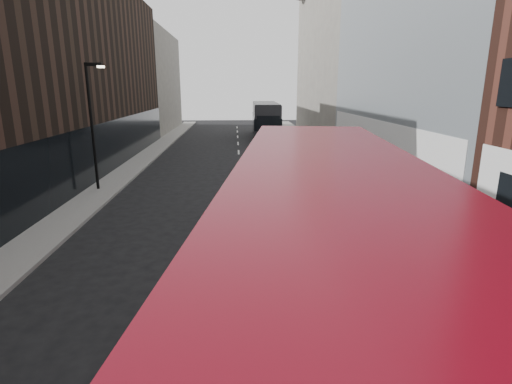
{
  "coord_description": "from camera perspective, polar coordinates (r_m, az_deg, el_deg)",
  "views": [
    {
      "loc": [
        -0.3,
        -4.93,
        5.84
      ],
      "look_at": [
        0.36,
        7.79,
        2.5
      ],
      "focal_mm": 28.0,
      "sensor_mm": 36.0,
      "label": 1
    }
  ],
  "objects": [
    {
      "name": "building_victorian",
      "position": [
        50.45,
        11.0,
        18.78
      ],
      "size": [
        6.5,
        24.0,
        21.0
      ],
      "color": "#6A645D",
      "rests_on": "ground"
    },
    {
      "name": "car_c",
      "position": [
        29.62,
        4.39,
        4.73
      ],
      "size": [
        2.38,
        5.19,
        1.47
      ],
      "primitive_type": "imported",
      "rotation": [
        0.0,
        0.0,
        0.06
      ],
      "color": "black",
      "rests_on": "ground"
    },
    {
      "name": "sidewalk_left",
      "position": [
        31.44,
        -17.14,
        3.47
      ],
      "size": [
        2.0,
        80.0,
        0.15
      ],
      "primitive_type": "cube",
      "color": "slate",
      "rests_on": "ground"
    },
    {
      "name": "car_b",
      "position": [
        27.52,
        3.55,
        3.97
      ],
      "size": [
        1.81,
        4.54,
        1.47
      ],
      "primitive_type": "imported",
      "rotation": [
        0.0,
        0.0,
        0.06
      ],
      "color": "gray",
      "rests_on": "ground"
    },
    {
      "name": "building_modern_block",
      "position": [
        28.76,
        22.92,
        21.73
      ],
      "size": [
        5.03,
        22.0,
        20.0
      ],
      "color": "gray",
      "rests_on": "ground"
    },
    {
      "name": "car_a",
      "position": [
        17.73,
        1.55,
        -2.01
      ],
      "size": [
        1.99,
        4.47,
        1.49
      ],
      "primitive_type": "imported",
      "rotation": [
        0.0,
        0.0,
        0.05
      ],
      "color": "black",
      "rests_on": "ground"
    },
    {
      "name": "grey_bus",
      "position": [
        48.81,
        1.36,
        10.42
      ],
      "size": [
        3.37,
        12.82,
        4.1
      ],
      "rotation": [
        0.0,
        0.0,
        -0.03
      ],
      "color": "black",
      "rests_on": "ground"
    },
    {
      "name": "sidewalk_right",
      "position": [
        31.46,
        11.45,
        3.85
      ],
      "size": [
        3.0,
        80.0,
        0.15
      ],
      "primitive_type": "cube",
      "color": "slate",
      "rests_on": "ground"
    },
    {
      "name": "building_left_mid",
      "position": [
        36.7,
        -21.57,
        15.53
      ],
      "size": [
        5.0,
        24.0,
        14.0
      ],
      "primitive_type": "cube",
      "color": "black",
      "rests_on": "ground"
    },
    {
      "name": "red_bus",
      "position": [
        6.03,
        10.18,
        -17.06
      ],
      "size": [
        4.33,
        12.23,
        4.85
      ],
      "rotation": [
        0.0,
        0.0,
        -0.13
      ],
      "color": "maroon",
      "rests_on": "ground"
    },
    {
      "name": "building_left_far",
      "position": [
        58.02,
        -14.61,
        14.9
      ],
      "size": [
        5.0,
        20.0,
        13.0
      ],
      "primitive_type": "cube",
      "color": "#6A645D",
      "rests_on": "ground"
    },
    {
      "name": "street_lamp",
      "position": [
        24.32,
        -22.32,
        9.71
      ],
      "size": [
        1.06,
        0.22,
        7.0
      ],
      "color": "black",
      "rests_on": "sidewalk_left"
    }
  ]
}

